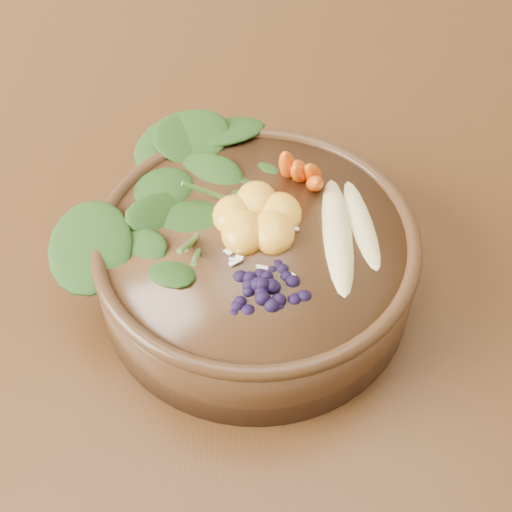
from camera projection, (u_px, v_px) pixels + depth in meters
dining_table at (220, 277)px, 0.74m from camera, size 1.60×0.90×0.75m
stoneware_bowl at (256, 264)px, 0.58m from camera, size 0.26×0.26×0.07m
kale_heap at (204, 172)px, 0.57m from camera, size 0.17×0.15×0.04m
carrot_cluster at (309, 141)px, 0.58m from camera, size 0.05×0.05×0.07m
banana_halves at (351, 218)px, 0.55m from camera, size 0.05×0.14×0.02m
mandarin_cluster at (257, 208)px, 0.56m from camera, size 0.08×0.08×0.03m
blueberry_pile at (263, 274)px, 0.51m from camera, size 0.12×0.09×0.04m
coconut_flakes at (259, 250)px, 0.54m from camera, size 0.08×0.06×0.01m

